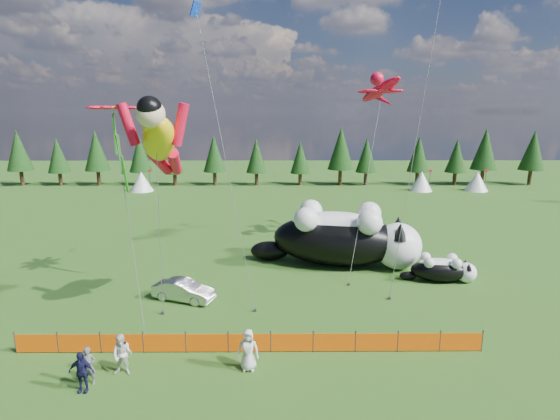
{
  "coord_description": "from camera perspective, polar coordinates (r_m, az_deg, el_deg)",
  "views": [
    {
      "loc": [
        1.3,
        -21.67,
        11.13
      ],
      "look_at": [
        1.49,
        4.0,
        5.33
      ],
      "focal_mm": 28.0,
      "sensor_mm": 36.0,
      "label": 1
    }
  ],
  "objects": [
    {
      "name": "superhero_kite",
      "position": [
        22.2,
        -15.51,
        8.77
      ],
      "size": [
        5.97,
        6.25,
        12.19
      ],
      "color": "yellow",
      "rests_on": "ground"
    },
    {
      "name": "gecko_kite",
      "position": [
        35.48,
        12.99,
        15.06
      ],
      "size": [
        6.17,
        11.46,
        15.19
      ],
      "color": "red",
      "rests_on": "ground"
    },
    {
      "name": "cat_small",
      "position": [
        31.36,
        20.48,
        -7.22
      ],
      "size": [
        5.01,
        2.17,
        1.81
      ],
      "rotation": [
        0.0,
        0.0,
        -0.12
      ],
      "color": "black",
      "rests_on": "ground"
    },
    {
      "name": "spectator_b",
      "position": [
        20.89,
        -19.89,
        -17.35
      ],
      "size": [
        0.92,
        0.58,
        1.84
      ],
      "primitive_type": "imported",
      "rotation": [
        0.0,
        0.0,
        -0.05
      ],
      "color": "silver",
      "rests_on": "ground"
    },
    {
      "name": "spectator_c",
      "position": [
        20.4,
        -24.52,
        -18.69
      ],
      "size": [
        1.04,
        0.55,
        1.75
      ],
      "primitive_type": "imported",
      "rotation": [
        0.0,
        0.0,
        -0.02
      ],
      "color": "#131334",
      "rests_on": "ground"
    },
    {
      "name": "spectator_e",
      "position": [
        20.07,
        -4.19,
        -17.76
      ],
      "size": [
        0.93,
        0.61,
        1.91
      ],
      "primitive_type": "imported",
      "rotation": [
        0.0,
        0.0,
        -0.0
      ],
      "color": "silver",
      "rests_on": "ground"
    },
    {
      "name": "diamond_kite_a",
      "position": [
        26.68,
        -10.62,
        23.0
      ],
      "size": [
        3.68,
        3.62,
        17.62
      ],
      "color": "#0D39CF",
      "rests_on": "ground"
    },
    {
      "name": "spectator_a",
      "position": [
        20.8,
        -23.73,
        -18.14
      ],
      "size": [
        0.6,
        0.4,
        1.65
      ],
      "primitive_type": "imported",
      "rotation": [
        0.0,
        0.0,
        0.01
      ],
      "color": "#5B5A60",
      "rests_on": "ground"
    },
    {
      "name": "safety_fence",
      "position": [
        21.52,
        -4.0,
        -16.89
      ],
      "size": [
        22.06,
        0.06,
        1.1
      ],
      "color": "#262626",
      "rests_on": "ground"
    },
    {
      "name": "tree_line",
      "position": [
        67.06,
        -1.53,
        6.62
      ],
      "size": [
        90.0,
        4.0,
        8.0
      ],
      "primitive_type": null,
      "color": "black",
      "rests_on": "ground"
    },
    {
      "name": "flower_kite",
      "position": [
        27.06,
        -20.98,
        12.03
      ],
      "size": [
        4.51,
        7.56,
        12.99
      ],
      "color": "red",
      "rests_on": "ground"
    },
    {
      "name": "ground",
      "position": [
        24.39,
        -3.54,
        -14.43
      ],
      "size": [
        160.0,
        160.0,
        0.0
      ],
      "primitive_type": "plane",
      "color": "#0C370A",
      "rests_on": "ground"
    },
    {
      "name": "cat_large",
      "position": [
        32.42,
        8.37,
        -3.46
      ],
      "size": [
        12.53,
        6.2,
        4.56
      ],
      "rotation": [
        0.0,
        0.0,
        -0.2
      ],
      "color": "black",
      "rests_on": "ground"
    },
    {
      "name": "car",
      "position": [
        27.31,
        -12.45,
        -10.21
      ],
      "size": [
        3.99,
        2.5,
        1.24
      ],
      "primitive_type": "imported",
      "rotation": [
        0.0,
        0.0,
        1.23
      ],
      "color": "#BDBDC2",
      "rests_on": "ground"
    },
    {
      "name": "festival_tents",
      "position": [
        63.18,
        8.44,
        3.74
      ],
      "size": [
        50.0,
        3.2,
        2.8
      ],
      "primitive_type": null,
      "color": "white",
      "rests_on": "ground"
    }
  ]
}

